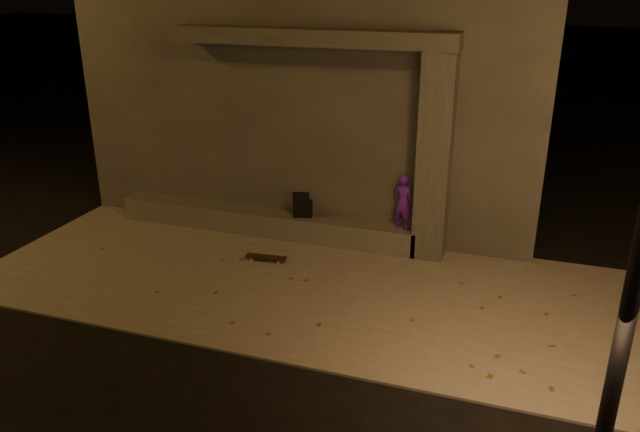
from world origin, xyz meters
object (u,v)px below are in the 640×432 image
(skateboarder, at_px, (403,202))
(backpack, at_px, (303,207))
(column, at_px, (434,159))
(skateboard, at_px, (266,257))

(skateboarder, bearing_deg, backpack, 18.93)
(column, xyz_separation_m, skateboard, (-2.67, -1.19, -1.73))
(column, xyz_separation_m, skateboarder, (-0.50, 0.00, -0.84))
(column, bearing_deg, skateboard, -155.94)
(column, relative_size, backpack, 7.14)
(column, bearing_deg, skateboarder, 180.00)
(column, bearing_deg, backpack, 180.00)
(column, xyz_separation_m, backpack, (-2.40, 0.00, -1.18))
(skateboarder, xyz_separation_m, skateboard, (-2.17, -1.19, -0.89))
(skateboarder, xyz_separation_m, backpack, (-1.90, 0.00, -0.33))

